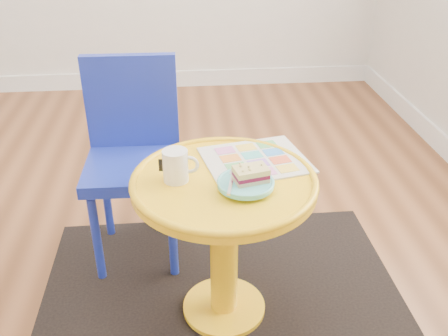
{
  "coord_description": "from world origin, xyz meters",
  "views": [
    {
      "loc": [
        0.55,
        -1.61,
        1.3
      ],
      "look_at": [
        0.67,
        -0.32,
        0.58
      ],
      "focal_mm": 40.0,
      "sensor_mm": 36.0,
      "label": 1
    }
  ],
  "objects": [
    {
      "name": "floor",
      "position": [
        0.0,
        0.0,
        0.0
      ],
      "size": [
        4.0,
        4.0,
        0.0
      ],
      "primitive_type": "plane",
      "color": "brown",
      "rests_on": "ground"
    },
    {
      "name": "mug",
      "position": [
        0.53,
        -0.31,
        0.59
      ],
      "size": [
        0.11,
        0.08,
        0.1
      ],
      "rotation": [
        0.0,
        0.0,
        -0.16
      ],
      "color": "white",
      "rests_on": "side_table"
    },
    {
      "name": "fork",
      "position": [
        0.69,
        -0.38,
        0.56
      ],
      "size": [
        0.05,
        0.14,
        0.0
      ],
      "rotation": [
        0.0,
        0.0,
        -0.22
      ],
      "color": "silver",
      "rests_on": "plate"
    },
    {
      "name": "chair",
      "position": [
        0.36,
        0.08,
        0.45
      ],
      "size": [
        0.35,
        0.35,
        0.78
      ],
      "rotation": [
        0.0,
        0.0,
        -0.02
      ],
      "color": "#192BA7",
      "rests_on": "ground"
    },
    {
      "name": "cake_slice",
      "position": [
        0.74,
        -0.38,
        0.58
      ],
      "size": [
        0.11,
        0.09,
        0.04
      ],
      "rotation": [
        0.0,
        0.0,
        0.23
      ],
      "color": "#D3BC8C",
      "rests_on": "plate"
    },
    {
      "name": "rug",
      "position": [
        0.67,
        -0.32,
        0.0
      ],
      "size": [
        1.3,
        1.1,
        0.01
      ],
      "primitive_type": "cube",
      "rotation": [
        0.0,
        0.0,
        0.0
      ],
      "color": "black",
      "rests_on": "ground"
    },
    {
      "name": "plate",
      "position": [
        0.73,
        -0.38,
        0.55
      ],
      "size": [
        0.17,
        0.17,
        0.02
      ],
      "color": "#63D1D0",
      "rests_on": "newspaper"
    },
    {
      "name": "side_table",
      "position": [
        0.67,
        -0.32,
        0.38
      ],
      "size": [
        0.56,
        0.56,
        0.54
      ],
      "color": "yellow",
      "rests_on": "ground"
    },
    {
      "name": "newspaper",
      "position": [
        0.78,
        -0.21,
        0.54
      ],
      "size": [
        0.37,
        0.33,
        0.01
      ],
      "primitive_type": "cube",
      "rotation": [
        0.0,
        0.0,
        0.21
      ],
      "color": "silver",
      "rests_on": "side_table"
    }
  ]
}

